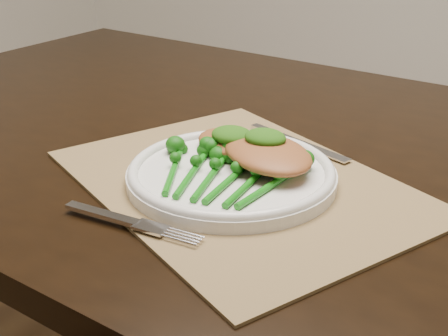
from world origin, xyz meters
The scene contains 9 objects.
placemat centered at (0.14, -0.23, 0.75)m, with size 0.47×0.34×0.00m, color olive.
dinner_plate centered at (0.13, -0.23, 0.77)m, with size 0.27×0.27×0.02m.
knife centered at (0.14, -0.07, 0.76)m, with size 0.18×0.08×0.01m.
fork centered at (0.10, -0.39, 0.76)m, with size 0.18×0.02×0.01m.
chicken_fillet_left centered at (0.11, -0.17, 0.78)m, with size 0.12×0.09×0.02m, color #9B592D.
chicken_fillet_right centered at (0.17, -0.20, 0.79)m, with size 0.14×0.10×0.03m, color #9B592D.
pesto_dollop_left centered at (0.11, -0.18, 0.80)m, with size 0.06×0.05×0.02m, color #164209.
pesto_dollop_right centered at (0.16, -0.19, 0.81)m, with size 0.06×0.05×0.02m, color #164209.
broccolini_bundle centered at (0.14, -0.27, 0.77)m, with size 0.17×0.19×0.04m.
Camera 1 is at (0.48, -0.87, 1.10)m, focal length 50.00 mm.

